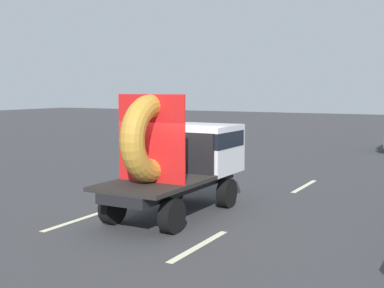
# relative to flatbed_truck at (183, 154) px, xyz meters

# --- Properties ---
(ground_plane) EXTENTS (120.00, 120.00, 0.00)m
(ground_plane) POSITION_rel_flatbed_truck_xyz_m (-0.07, -0.64, -1.56)
(ground_plane) COLOR #38383A
(flatbed_truck) EXTENTS (2.02, 4.72, 3.18)m
(flatbed_truck) POSITION_rel_flatbed_truck_xyz_m (0.00, 0.00, 0.00)
(flatbed_truck) COLOR black
(flatbed_truck) RESTS_ON ground_plane
(lane_dash_left_near) EXTENTS (0.16, 2.36, 0.01)m
(lane_dash_left_near) POSITION_rel_flatbed_truck_xyz_m (-1.85, -2.17, -1.56)
(lane_dash_left_near) COLOR beige
(lane_dash_left_near) RESTS_ON ground_plane
(lane_dash_left_far) EXTENTS (0.16, 2.74, 0.01)m
(lane_dash_left_far) POSITION_rel_flatbed_truck_xyz_m (-1.85, 5.05, -1.56)
(lane_dash_left_far) COLOR beige
(lane_dash_left_far) RESTS_ON ground_plane
(lane_dash_right_near) EXTENTS (0.16, 2.45, 0.01)m
(lane_dash_right_near) POSITION_rel_flatbed_truck_xyz_m (1.85, -2.50, -1.56)
(lane_dash_right_near) COLOR beige
(lane_dash_right_near) RESTS_ON ground_plane
(lane_dash_right_far) EXTENTS (0.16, 2.53, 0.01)m
(lane_dash_right_far) POSITION_rel_flatbed_truck_xyz_m (1.85, 5.10, -1.56)
(lane_dash_right_far) COLOR beige
(lane_dash_right_far) RESTS_ON ground_plane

